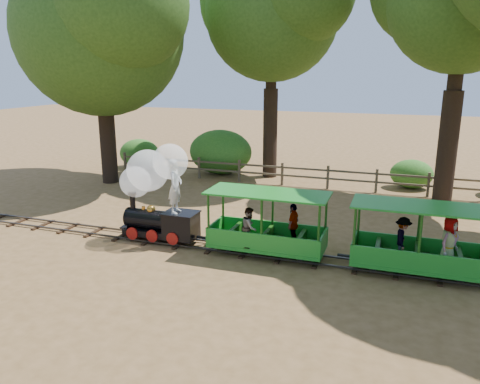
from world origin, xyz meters
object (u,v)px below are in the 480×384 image
(carriage_front, at_px, (268,231))
(carriage_rear, at_px, (421,247))
(locomotive, at_px, (154,186))
(fence, at_px, (305,174))

(carriage_front, height_order, carriage_rear, same)
(carriage_front, bearing_deg, locomotive, 178.38)
(locomotive, distance_m, fence, 8.50)
(carriage_rear, bearing_deg, carriage_front, -179.52)
(fence, bearing_deg, carriage_front, -85.39)
(carriage_front, relative_size, fence, 0.18)
(locomotive, height_order, fence, locomotive)
(locomotive, xyz_separation_m, carriage_rear, (7.35, -0.07, -0.91))
(carriage_rear, relative_size, fence, 0.18)
(locomotive, bearing_deg, carriage_rear, -0.51)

